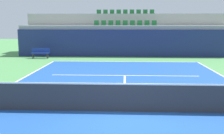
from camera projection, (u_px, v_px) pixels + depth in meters
name	position (u px, v px, depth m)	size (l,w,h in m)	color
ground_plane	(124.00, 112.00, 9.36)	(80.00, 80.00, 0.00)	#4C8C4C
court_surface	(124.00, 112.00, 9.36)	(11.00, 24.00, 0.01)	#1E4C99
baseline_far	(125.00, 62.00, 21.14)	(11.00, 0.10, 0.00)	white
service_line_far	(125.00, 75.00, 15.67)	(8.26, 0.10, 0.00)	white
centre_service_line	(125.00, 89.00, 12.51)	(0.10, 6.40, 0.00)	white
back_wall	(125.00, 43.00, 24.11)	(18.73, 0.30, 2.35)	navy
stands_tier_lower	(125.00, 40.00, 25.42)	(18.73, 2.40, 2.69)	#9E9E99
stands_tier_upper	(125.00, 33.00, 27.70)	(18.73, 2.40, 3.77)	#9E9E99
seating_row_lower	(125.00, 24.00, 25.27)	(5.69, 0.44, 0.44)	#1E6633
seating_row_upper	(125.00, 13.00, 27.47)	(5.69, 0.44, 0.44)	#1E6633
tennis_net	(124.00, 97.00, 9.28)	(11.08, 0.08, 1.07)	black
player_bench	(40.00, 52.00, 23.07)	(1.50, 0.40, 0.85)	navy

